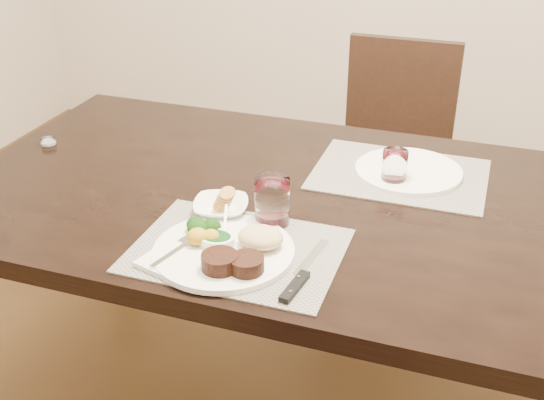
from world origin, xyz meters
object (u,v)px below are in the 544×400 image
(wine_glass_near, at_px, (272,203))
(far_plate, at_px, (408,171))
(cracker_bowl, at_px, (221,207))
(chair_far, at_px, (393,148))
(steak_knife, at_px, (299,279))
(dinner_plate, at_px, (229,249))

(wine_glass_near, bearing_deg, far_plate, 54.71)
(cracker_bowl, xyz_separation_m, wine_glass_near, (0.13, 0.00, 0.03))
(far_plate, bearing_deg, chair_far, 101.82)
(wine_glass_near, distance_m, far_plate, 0.46)
(chair_far, height_order, wine_glass_near, chair_far)
(steak_knife, height_order, cracker_bowl, cracker_bowl)
(wine_glass_near, bearing_deg, steak_knife, -58.09)
(dinner_plate, relative_size, cracker_bowl, 1.91)
(dinner_plate, bearing_deg, wine_glass_near, 86.43)
(chair_far, bearing_deg, cracker_bowl, -102.66)
(cracker_bowl, relative_size, wine_glass_near, 1.43)
(steak_knife, relative_size, cracker_bowl, 1.57)
(steak_knife, xyz_separation_m, cracker_bowl, (-0.26, 0.21, 0.01))
(far_plate, bearing_deg, wine_glass_near, -125.29)
(steak_knife, bearing_deg, dinner_plate, 173.91)
(chair_far, height_order, cracker_bowl, chair_far)
(wine_glass_near, bearing_deg, chair_far, 84.05)
(cracker_bowl, distance_m, wine_glass_near, 0.14)
(steak_knife, xyz_separation_m, far_plate, (0.13, 0.58, 0.00))
(dinner_plate, xyz_separation_m, cracker_bowl, (-0.09, 0.17, 0.00))
(dinner_plate, xyz_separation_m, steak_knife, (0.17, -0.04, -0.01))
(chair_far, distance_m, dinner_plate, 1.30)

